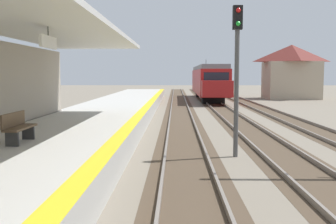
% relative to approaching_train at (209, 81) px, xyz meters
% --- Properties ---
extents(station_platform, '(5.00, 80.00, 0.91)m').
position_rel_approaching_train_xyz_m(station_platform, '(-7.80, -31.51, -1.73)').
color(station_platform, '#B7B5AD').
rests_on(station_platform, ground).
extents(track_pair_nearest_platform, '(2.34, 120.00, 0.16)m').
position_rel_approaching_train_xyz_m(track_pair_nearest_platform, '(-3.40, -27.51, -2.13)').
color(track_pair_nearest_platform, '#4C3D2D').
rests_on(track_pair_nearest_platform, ground).
extents(track_pair_middle, '(2.34, 120.00, 0.16)m').
position_rel_approaching_train_xyz_m(track_pair_middle, '(-0.00, -27.51, -2.13)').
color(track_pair_middle, '#4C3D2D').
rests_on(track_pair_middle, ground).
extents(track_pair_far_side, '(2.34, 120.00, 0.16)m').
position_rel_approaching_train_xyz_m(track_pair_far_side, '(3.40, -27.51, -2.13)').
color(track_pair_far_side, '#4C3D2D').
rests_on(track_pair_far_side, ground).
extents(approaching_train, '(2.93, 19.60, 4.76)m').
position_rel_approaching_train_xyz_m(approaching_train, '(0.00, 0.00, 0.00)').
color(approaching_train, maroon).
rests_on(approaching_train, ground).
extents(rail_signal_post, '(0.32, 0.34, 5.20)m').
position_rel_approaching_train_xyz_m(rail_signal_post, '(-1.67, -31.61, 1.02)').
color(rail_signal_post, '#4C4C4C').
rests_on(rail_signal_post, ground).
extents(platform_bench, '(0.45, 1.60, 0.88)m').
position_rel_approaching_train_xyz_m(platform_bench, '(-8.33, -34.06, -0.80)').
color(platform_bench, brown).
rests_on(platform_bench, station_platform).
extents(distant_trackside_house, '(6.60, 5.28, 6.40)m').
position_rel_approaching_train_xyz_m(distant_trackside_house, '(9.99, 2.20, 1.16)').
color(distant_trackside_house, tan).
rests_on(distant_trackside_house, ground).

